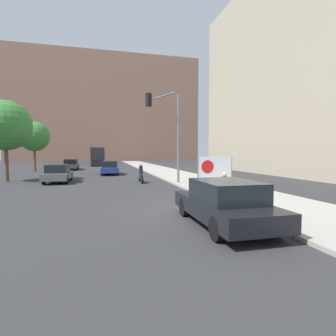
{
  "coord_description": "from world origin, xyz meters",
  "views": [
    {
      "loc": [
        -3.27,
        -9.27,
        2.21
      ],
      "look_at": [
        0.57,
        6.24,
        1.3
      ],
      "focal_mm": 28.0,
      "sensor_mm": 36.0,
      "label": 1
    }
  ],
  "objects_px": {
    "car_on_road_distant": "(71,164)",
    "car_on_road_nearest": "(58,173)",
    "city_bus_on_road": "(98,155)",
    "traffic_light_pole": "(168,123)",
    "street_tree_near_curb": "(5,126)",
    "jogger_on_sidewalk": "(217,172)",
    "car_on_road_midblock": "(109,168)",
    "protest_banner": "(215,171)",
    "motorcycle_on_road": "(141,175)",
    "seated_protester": "(225,184)",
    "parked_car_curbside": "(224,203)",
    "street_tree_midblock": "(34,137)",
    "car_on_road_far_lane": "(97,162)"
  },
  "relations": [
    {
      "from": "car_on_road_distant",
      "to": "street_tree_midblock",
      "type": "xyz_separation_m",
      "value": [
        -3.83,
        -2.42,
        3.49
      ]
    },
    {
      "from": "car_on_road_midblock",
      "to": "motorcycle_on_road",
      "type": "bearing_deg",
      "value": -75.66
    },
    {
      "from": "protest_banner",
      "to": "city_bus_on_road",
      "type": "relative_size",
      "value": 0.18
    },
    {
      "from": "jogger_on_sidewalk",
      "to": "car_on_road_far_lane",
      "type": "distance_m",
      "value": 32.53
    },
    {
      "from": "city_bus_on_road",
      "to": "motorcycle_on_road",
      "type": "xyz_separation_m",
      "value": [
        3.75,
        -37.2,
        -1.32
      ]
    },
    {
      "from": "traffic_light_pole",
      "to": "car_on_road_nearest",
      "type": "xyz_separation_m",
      "value": [
        -7.69,
        3.64,
        -3.59
      ]
    },
    {
      "from": "seated_protester",
      "to": "car_on_road_midblock",
      "type": "distance_m",
      "value": 17.04
    },
    {
      "from": "protest_banner",
      "to": "traffic_light_pole",
      "type": "bearing_deg",
      "value": 129.33
    },
    {
      "from": "seated_protester",
      "to": "traffic_light_pole",
      "type": "relative_size",
      "value": 0.19
    },
    {
      "from": "street_tree_near_curb",
      "to": "city_bus_on_road",
      "type": "bearing_deg",
      "value": 79.6
    },
    {
      "from": "city_bus_on_road",
      "to": "car_on_road_midblock",
      "type": "bearing_deg",
      "value": -86.78
    },
    {
      "from": "motorcycle_on_road",
      "to": "seated_protester",
      "type": "bearing_deg",
      "value": -69.57
    },
    {
      "from": "motorcycle_on_road",
      "to": "street_tree_midblock",
      "type": "bearing_deg",
      "value": 125.68
    },
    {
      "from": "traffic_light_pole",
      "to": "car_on_road_midblock",
      "type": "bearing_deg",
      "value": 110.02
    },
    {
      "from": "car_on_road_far_lane",
      "to": "city_bus_on_road",
      "type": "distance_m",
      "value": 10.18
    },
    {
      "from": "car_on_road_distant",
      "to": "street_tree_near_curb",
      "type": "height_order",
      "value": "street_tree_near_curb"
    },
    {
      "from": "seated_protester",
      "to": "jogger_on_sidewalk",
      "type": "height_order",
      "value": "jogger_on_sidewalk"
    },
    {
      "from": "jogger_on_sidewalk",
      "to": "protest_banner",
      "type": "distance_m",
      "value": 0.43
    },
    {
      "from": "seated_protester",
      "to": "traffic_light_pole",
      "type": "bearing_deg",
      "value": 116.45
    },
    {
      "from": "car_on_road_distant",
      "to": "street_tree_near_curb",
      "type": "bearing_deg",
      "value": -102.34
    },
    {
      "from": "seated_protester",
      "to": "motorcycle_on_road",
      "type": "height_order",
      "value": "motorcycle_on_road"
    },
    {
      "from": "street_tree_near_curb",
      "to": "street_tree_midblock",
      "type": "distance_m",
      "value": 11.77
    },
    {
      "from": "car_on_road_midblock",
      "to": "traffic_light_pole",
      "type": "bearing_deg",
      "value": -69.98
    },
    {
      "from": "protest_banner",
      "to": "street_tree_midblock",
      "type": "relative_size",
      "value": 0.38
    },
    {
      "from": "seated_protester",
      "to": "traffic_light_pole",
      "type": "xyz_separation_m",
      "value": [
        -1.33,
        5.96,
        3.53
      ]
    },
    {
      "from": "protest_banner",
      "to": "street_tree_midblock",
      "type": "xyz_separation_m",
      "value": [
        -14.58,
        19.64,
        3.07
      ]
    },
    {
      "from": "car_on_road_midblock",
      "to": "car_on_road_distant",
      "type": "height_order",
      "value": "car_on_road_distant"
    },
    {
      "from": "jogger_on_sidewalk",
      "to": "car_on_road_midblock",
      "type": "xyz_separation_m",
      "value": [
        -6.29,
        12.76,
        -0.31
      ]
    },
    {
      "from": "seated_protester",
      "to": "parked_car_curbside",
      "type": "height_order",
      "value": "parked_car_curbside"
    },
    {
      "from": "protest_banner",
      "to": "parked_car_curbside",
      "type": "relative_size",
      "value": 0.52
    },
    {
      "from": "traffic_light_pole",
      "to": "car_on_road_far_lane",
      "type": "bearing_deg",
      "value": 100.63
    },
    {
      "from": "protest_banner",
      "to": "car_on_road_distant",
      "type": "bearing_deg",
      "value": 115.97
    },
    {
      "from": "seated_protester",
      "to": "motorcycle_on_road",
      "type": "relative_size",
      "value": 0.57
    },
    {
      "from": "car_on_road_distant",
      "to": "seated_protester",
      "type": "bearing_deg",
      "value": -68.72
    },
    {
      "from": "seated_protester",
      "to": "car_on_road_distant",
      "type": "height_order",
      "value": "car_on_road_distant"
    },
    {
      "from": "car_on_road_distant",
      "to": "city_bus_on_road",
      "type": "relative_size",
      "value": 0.38
    },
    {
      "from": "jogger_on_sidewalk",
      "to": "city_bus_on_road",
      "type": "height_order",
      "value": "city_bus_on_road"
    },
    {
      "from": "protest_banner",
      "to": "car_on_road_nearest",
      "type": "relative_size",
      "value": 0.55
    },
    {
      "from": "seated_protester",
      "to": "parked_car_curbside",
      "type": "xyz_separation_m",
      "value": [
        -2.1,
        -4.23,
        -0.05
      ]
    },
    {
      "from": "parked_car_curbside",
      "to": "car_on_road_midblock",
      "type": "distance_m",
      "value": 20.71
    },
    {
      "from": "city_bus_on_road",
      "to": "street_tree_midblock",
      "type": "height_order",
      "value": "street_tree_midblock"
    },
    {
      "from": "car_on_road_distant",
      "to": "car_on_road_nearest",
      "type": "bearing_deg",
      "value": -86.95
    },
    {
      "from": "street_tree_near_curb",
      "to": "car_on_road_midblock",
      "type": "bearing_deg",
      "value": 33.13
    },
    {
      "from": "jogger_on_sidewalk",
      "to": "car_on_road_far_lane",
      "type": "bearing_deg",
      "value": -94.65
    },
    {
      "from": "seated_protester",
      "to": "city_bus_on_road",
      "type": "bearing_deg",
      "value": 112.31
    },
    {
      "from": "jogger_on_sidewalk",
      "to": "street_tree_midblock",
      "type": "height_order",
      "value": "street_tree_midblock"
    },
    {
      "from": "car_on_road_far_lane",
      "to": "motorcycle_on_road",
      "type": "height_order",
      "value": "car_on_road_far_lane"
    },
    {
      "from": "car_on_road_distant",
      "to": "street_tree_near_curb",
      "type": "distance_m",
      "value": 14.95
    },
    {
      "from": "car_on_road_midblock",
      "to": "street_tree_near_curb",
      "type": "bearing_deg",
      "value": -146.87
    },
    {
      "from": "car_on_road_nearest",
      "to": "street_tree_midblock",
      "type": "height_order",
      "value": "street_tree_midblock"
    }
  ]
}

